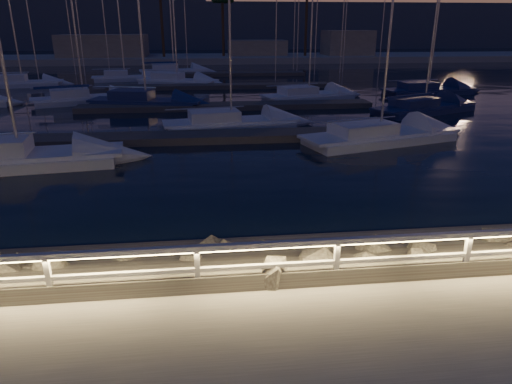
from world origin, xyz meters
TOP-DOWN VIEW (x-y plane):
  - ground at (0.00, 0.00)m, footprint 400.00×400.00m
  - harbor_water at (0.00, 31.22)m, footprint 400.00×440.00m
  - guard_rail at (-0.07, -0.00)m, footprint 44.11×0.12m
  - floating_docks at (0.00, 32.50)m, footprint 22.00×36.00m
  - far_shore at (-0.12, 74.05)m, footprint 160.00×14.00m
  - palm_center at (2.00, 73.00)m, footprint 3.00×3.00m
  - distant_hills at (-22.13, 133.69)m, footprint 230.00×37.50m
  - sailboat_b at (-10.14, 11.97)m, footprint 8.97×3.68m
  - sailboat_c at (-0.33, 18.84)m, footprint 8.40×3.65m
  - sailboat_d at (7.37, 14.49)m, footprint 9.15×4.92m
  - sailboat_f at (-6.31, 27.36)m, footprint 8.90×4.51m
  - sailboat_g at (6.87, 29.44)m, footprint 8.50×4.74m
  - sailboat_h at (13.82, 22.68)m, footprint 8.76×5.63m
  - sailboat_i at (-20.21, 41.34)m, footprint 7.84×3.23m
  - sailboat_j at (-11.51, 29.78)m, footprint 8.17×4.64m
  - sailboat_k at (-4.61, 41.60)m, footprint 8.78×5.61m
  - sailboat_l at (18.45, 31.60)m, footprint 8.83×3.72m
  - sailboat_m at (-10.67, 45.60)m, footprint 7.31×3.15m
  - sailboat_n at (-5.59, 52.59)m, footprint 8.90×4.06m

SIDE VIEW (x-z plane):
  - harbor_water at x=0.00m, z-range -1.27..-0.67m
  - floating_docks at x=0.00m, z-range -0.60..-0.20m
  - sailboat_h at x=13.82m, z-range -7.41..7.05m
  - sailboat_l at x=18.45m, z-range -7.42..7.07m
  - sailboat_c at x=-0.33m, z-range -7.07..6.73m
  - sailboat_d at x=7.37m, z-range -7.62..7.29m
  - sailboat_g at x=6.87m, z-range -7.13..6.80m
  - sailboat_m at x=-10.67m, z-range -6.23..5.90m
  - sailboat_j at x=-11.51m, z-range -6.88..6.57m
  - sailboat_k at x=-4.61m, z-range -7.42..7.12m
  - sailboat_i at x=-20.21m, z-range -6.66..6.38m
  - sailboat_f at x=-6.31m, z-range -7.44..7.18m
  - sailboat_n at x=-5.59m, z-range -7.46..7.20m
  - sailboat_b at x=-10.14m, z-range -7.55..7.30m
  - ground at x=0.00m, z-range 0.00..0.00m
  - far_shore at x=-0.12m, z-range -2.31..2.89m
  - guard_rail at x=-0.07m, z-range 0.24..1.30m
  - distant_hills at x=-22.13m, z-range -4.26..13.74m
  - palm_center at x=2.00m, z-range 3.93..13.63m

